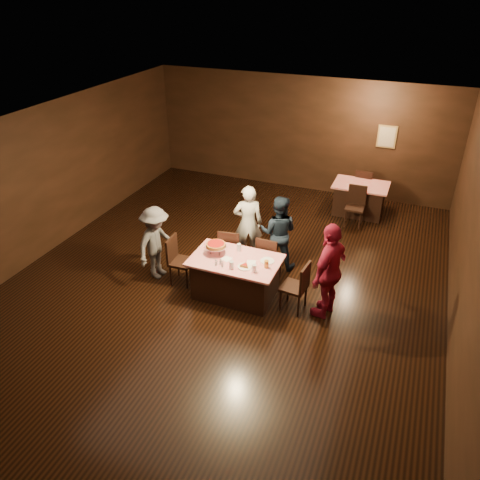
% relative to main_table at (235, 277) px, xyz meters
% --- Properties ---
extents(room, '(10.00, 10.04, 3.02)m').
position_rel_main_table_xyz_m(room, '(-0.31, 0.30, 1.75)').
color(room, black).
rests_on(room, ground).
extents(main_table, '(1.60, 1.00, 0.77)m').
position_rel_main_table_xyz_m(main_table, '(0.00, 0.00, 0.00)').
color(main_table, red).
rests_on(main_table, ground).
extents(back_table, '(1.30, 0.90, 0.77)m').
position_rel_main_table_xyz_m(back_table, '(1.54, 4.28, 0.00)').
color(back_table, red).
rests_on(back_table, ground).
extents(chair_far_left, '(0.47, 0.47, 0.95)m').
position_rel_main_table_xyz_m(chair_far_left, '(-0.40, 0.75, 0.09)').
color(chair_far_left, black).
rests_on(chair_far_left, ground).
extents(chair_far_right, '(0.44, 0.44, 0.95)m').
position_rel_main_table_xyz_m(chair_far_right, '(0.40, 0.75, 0.09)').
color(chair_far_right, black).
rests_on(chair_far_right, ground).
extents(chair_end_left, '(0.44, 0.44, 0.95)m').
position_rel_main_table_xyz_m(chair_end_left, '(-1.10, 0.00, 0.09)').
color(chair_end_left, black).
rests_on(chair_end_left, ground).
extents(chair_end_right, '(0.47, 0.47, 0.95)m').
position_rel_main_table_xyz_m(chair_end_right, '(1.10, 0.00, 0.09)').
color(chair_end_right, black).
rests_on(chair_end_right, ground).
extents(chair_back_near, '(0.43, 0.43, 0.95)m').
position_rel_main_table_xyz_m(chair_back_near, '(1.54, 3.58, 0.09)').
color(chair_back_near, black).
rests_on(chair_back_near, ground).
extents(chair_back_far, '(0.44, 0.44, 0.95)m').
position_rel_main_table_xyz_m(chair_back_far, '(1.54, 4.88, 0.09)').
color(chair_back_far, black).
rests_on(chair_back_far, ground).
extents(diner_white_jacket, '(0.70, 0.60, 1.63)m').
position_rel_main_table_xyz_m(diner_white_jacket, '(-0.26, 1.30, 0.43)').
color(diner_white_jacket, silver).
rests_on(diner_white_jacket, ground).
extents(diner_navy_hoodie, '(0.82, 0.68, 1.54)m').
position_rel_main_table_xyz_m(diner_navy_hoodie, '(0.41, 1.23, 0.39)').
color(diner_navy_hoodie, black).
rests_on(diner_navy_hoodie, ground).
extents(diner_grey_knit, '(0.68, 1.02, 1.48)m').
position_rel_main_table_xyz_m(diner_grey_knit, '(-1.64, 0.03, 0.36)').
color(diner_grey_knit, '#525155').
rests_on(diner_grey_knit, ground).
extents(diner_red_shirt, '(0.69, 1.11, 1.76)m').
position_rel_main_table_xyz_m(diner_red_shirt, '(1.66, 0.09, 0.50)').
color(diner_red_shirt, maroon).
rests_on(diner_red_shirt, ground).
extents(pizza_stand, '(0.38, 0.38, 0.22)m').
position_rel_main_table_xyz_m(pizza_stand, '(-0.40, 0.05, 0.57)').
color(pizza_stand, black).
rests_on(pizza_stand, main_table).
extents(plate_with_slice, '(0.25, 0.25, 0.06)m').
position_rel_main_table_xyz_m(plate_with_slice, '(0.25, -0.18, 0.41)').
color(plate_with_slice, white).
rests_on(plate_with_slice, main_table).
extents(plate_empty, '(0.25, 0.25, 0.01)m').
position_rel_main_table_xyz_m(plate_empty, '(0.55, 0.15, 0.39)').
color(plate_empty, white).
rests_on(plate_empty, main_table).
extents(glass_front_left, '(0.08, 0.08, 0.14)m').
position_rel_main_table_xyz_m(glass_front_left, '(0.05, -0.30, 0.46)').
color(glass_front_left, silver).
rests_on(glass_front_left, main_table).
extents(glass_front_right, '(0.08, 0.08, 0.14)m').
position_rel_main_table_xyz_m(glass_front_right, '(0.45, -0.25, 0.46)').
color(glass_front_right, silver).
rests_on(glass_front_right, main_table).
extents(glass_amber, '(0.08, 0.08, 0.14)m').
position_rel_main_table_xyz_m(glass_amber, '(0.60, -0.05, 0.46)').
color(glass_amber, '#BF7F26').
rests_on(glass_amber, main_table).
extents(glass_back, '(0.08, 0.08, 0.14)m').
position_rel_main_table_xyz_m(glass_back, '(-0.05, 0.30, 0.46)').
color(glass_back, silver).
rests_on(glass_back, main_table).
extents(condiments, '(0.17, 0.10, 0.09)m').
position_rel_main_table_xyz_m(condiments, '(-0.18, -0.28, 0.43)').
color(condiments, silver).
rests_on(condiments, main_table).
extents(napkin_center, '(0.19, 0.19, 0.01)m').
position_rel_main_table_xyz_m(napkin_center, '(0.30, 0.00, 0.39)').
color(napkin_center, white).
rests_on(napkin_center, main_table).
extents(napkin_left, '(0.21, 0.21, 0.01)m').
position_rel_main_table_xyz_m(napkin_left, '(-0.15, -0.05, 0.39)').
color(napkin_left, white).
rests_on(napkin_left, main_table).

